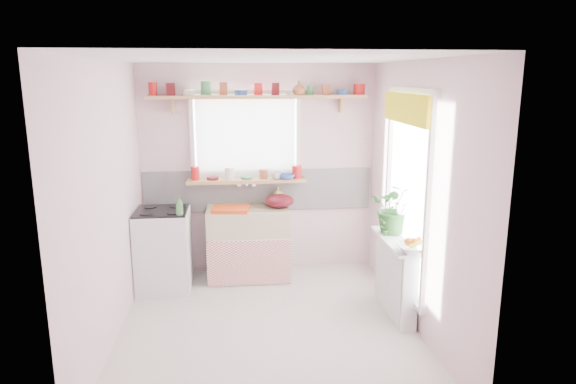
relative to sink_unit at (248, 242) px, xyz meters
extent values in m
plane|color=beige|center=(0.15, -1.29, -0.43)|extent=(3.20, 3.20, 0.00)
plane|color=white|center=(0.15, -1.29, 2.07)|extent=(3.20, 3.20, 0.00)
plane|color=beige|center=(0.15, 0.31, 0.82)|extent=(2.80, 0.00, 2.80)
plane|color=beige|center=(0.15, -2.89, 0.82)|extent=(2.80, 0.00, 2.80)
plane|color=beige|center=(-1.25, -1.29, 0.82)|extent=(0.00, 3.20, 3.20)
plane|color=beige|center=(1.55, -1.29, 0.82)|extent=(0.00, 3.20, 3.20)
cube|color=white|center=(0.15, 0.29, 0.57)|extent=(2.74, 0.03, 0.50)
cube|color=pink|center=(0.15, 0.29, 0.37)|extent=(2.74, 0.02, 0.12)
cube|color=white|center=(0.00, 0.30, 1.22)|extent=(1.20, 0.01, 1.00)
cube|color=white|center=(0.00, 0.24, 1.22)|extent=(1.15, 0.02, 0.95)
cube|color=white|center=(1.54, -1.09, 0.82)|extent=(0.01, 1.10, 1.90)
cube|color=yellow|center=(1.46, -1.09, 1.63)|extent=(0.03, 1.20, 0.28)
cube|color=white|center=(0.00, 0.01, -0.16)|extent=(0.85, 0.55, 0.55)
cube|color=#D6453F|center=(0.00, -0.27, -0.16)|extent=(0.95, 0.02, 0.53)
cube|color=#C8BB92|center=(0.00, 0.01, 0.27)|extent=(0.95, 0.55, 0.30)
cylinder|color=silver|center=(0.00, 0.26, 0.67)|extent=(0.03, 0.22, 0.03)
cube|color=white|center=(-0.95, -0.24, 0.02)|extent=(0.58, 0.58, 0.90)
cube|color=black|center=(-0.95, -0.24, 0.47)|extent=(0.56, 0.56, 0.02)
cylinder|color=black|center=(-1.09, -0.38, 0.49)|extent=(0.14, 0.14, 0.01)
cylinder|color=black|center=(-0.81, -0.38, 0.49)|extent=(0.14, 0.14, 0.01)
cylinder|color=black|center=(-1.09, -0.10, 0.49)|extent=(0.14, 0.14, 0.01)
cylinder|color=black|center=(-0.81, -0.10, 0.49)|extent=(0.14, 0.14, 0.01)
cube|color=white|center=(1.45, -1.09, -0.06)|extent=(0.15, 0.90, 0.75)
cube|color=white|center=(1.42, -1.09, 0.33)|extent=(0.22, 0.95, 0.03)
cube|color=tan|center=(0.00, 0.19, 0.71)|extent=(1.40, 0.22, 0.04)
cube|color=tan|center=(0.15, 0.18, 1.69)|extent=(2.52, 0.24, 0.04)
cylinder|color=red|center=(-1.03, 0.18, 1.77)|extent=(0.11, 0.11, 0.12)
cylinder|color=#590F14|center=(-0.83, 0.18, 1.77)|extent=(0.11, 0.11, 0.12)
cylinder|color=silver|center=(-0.64, 0.18, 1.74)|extent=(0.11, 0.11, 0.06)
cylinder|color=#3F7F4C|center=(-0.44, 0.18, 1.77)|extent=(0.11, 0.11, 0.12)
cylinder|color=#A55133|center=(-0.24, 0.18, 1.77)|extent=(0.11, 0.11, 0.12)
cylinder|color=#3359A5|center=(-0.05, 0.18, 1.74)|extent=(0.11, 0.11, 0.06)
cylinder|color=red|center=(0.15, 0.18, 1.77)|extent=(0.11, 0.11, 0.12)
cylinder|color=#590F14|center=(0.35, 0.18, 1.77)|extent=(0.11, 0.11, 0.12)
cylinder|color=silver|center=(0.54, 0.18, 1.74)|extent=(0.11, 0.11, 0.06)
cylinder|color=#3F7F4C|center=(0.74, 0.18, 1.77)|extent=(0.11, 0.11, 0.12)
cylinder|color=#A55133|center=(0.94, 0.18, 1.77)|extent=(0.11, 0.11, 0.12)
cylinder|color=#3359A5|center=(1.13, 0.18, 1.74)|extent=(0.11, 0.11, 0.06)
cylinder|color=red|center=(1.33, 0.18, 1.77)|extent=(0.11, 0.11, 0.12)
cylinder|color=red|center=(-0.62, 0.19, 0.79)|extent=(0.11, 0.11, 0.12)
cylinder|color=#590F14|center=(-0.41, 0.19, 0.79)|extent=(0.11, 0.11, 0.12)
cylinder|color=silver|center=(-0.21, 0.19, 0.76)|extent=(0.11, 0.11, 0.06)
cylinder|color=#3F7F4C|center=(0.00, 0.19, 0.79)|extent=(0.11, 0.11, 0.12)
cylinder|color=#A55133|center=(0.21, 0.19, 0.79)|extent=(0.11, 0.11, 0.12)
cylinder|color=#3359A5|center=(0.41, 0.19, 0.76)|extent=(0.11, 0.11, 0.06)
cylinder|color=red|center=(0.62, 0.19, 0.79)|extent=(0.11, 0.11, 0.12)
cube|color=#E34714|center=(-0.19, -0.10, 0.44)|extent=(0.45, 0.36, 0.04)
ellipsoid|color=#520E18|center=(0.37, 0.02, 0.49)|extent=(0.40, 0.40, 0.15)
imported|color=#2D6026|center=(1.48, -0.88, 0.61)|extent=(0.59, 0.55, 0.53)
imported|color=silver|center=(1.48, -1.49, 0.38)|extent=(0.34, 0.34, 0.08)
imported|color=#32712D|center=(1.36, -0.96, 0.44)|extent=(0.12, 0.09, 0.20)
imported|color=#FEEB70|center=(0.38, 0.21, 0.52)|extent=(0.11, 0.11, 0.20)
imported|color=beige|center=(0.35, 0.13, 0.77)|extent=(0.13, 0.13, 0.09)
imported|color=#3653B2|center=(0.47, 0.13, 0.76)|extent=(0.20, 0.20, 0.06)
imported|color=#9F5931|center=(0.61, 0.12, 1.79)|extent=(0.19, 0.19, 0.16)
imported|color=#418346|center=(-0.73, -0.46, 0.59)|extent=(0.10, 0.10, 0.21)
sphere|color=#D65F12|center=(1.48, -1.49, 0.44)|extent=(0.08, 0.08, 0.08)
sphere|color=#D65F12|center=(1.54, -1.46, 0.44)|extent=(0.08, 0.08, 0.08)
sphere|color=#D65F12|center=(1.43, -1.47, 0.44)|extent=(0.08, 0.08, 0.08)
cylinder|color=gold|center=(1.50, -1.54, 0.45)|extent=(0.18, 0.04, 0.10)
camera|label=1|loc=(-0.13, -5.80, 1.93)|focal=32.00mm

